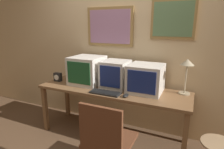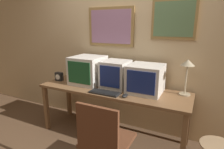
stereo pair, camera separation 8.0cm
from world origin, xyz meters
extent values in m
cube|color=#D1B284|center=(0.00, 1.27, 1.30)|extent=(8.00, 0.05, 2.60)
cube|color=olive|center=(0.69, 1.23, 1.66)|extent=(0.57, 0.02, 0.51)
cube|color=#56754C|center=(0.69, 1.21, 1.66)|extent=(0.50, 0.01, 0.44)
cube|color=olive|center=(-0.21, 1.23, 1.57)|extent=(0.74, 0.02, 0.57)
cube|color=gray|center=(-0.21, 1.21, 1.57)|extent=(0.65, 0.01, 0.49)
cube|color=brown|center=(0.00, 0.85, 0.72)|extent=(2.10, 0.63, 0.04)
cube|color=brown|center=(-1.00, 0.58, 0.35)|extent=(0.06, 0.06, 0.70)
cube|color=brown|center=(1.00, 0.58, 0.35)|extent=(0.06, 0.06, 0.70)
cube|color=brown|center=(-1.00, 1.12, 0.35)|extent=(0.06, 0.06, 0.70)
cube|color=brown|center=(1.00, 1.12, 0.35)|extent=(0.06, 0.06, 0.70)
cube|color=beige|center=(-0.44, 0.93, 0.94)|extent=(0.45, 0.45, 0.41)
cube|color=#194C28|center=(-0.44, 0.70, 0.95)|extent=(0.37, 0.01, 0.31)
cube|color=beige|center=(0.01, 0.95, 0.92)|extent=(0.35, 0.37, 0.38)
cube|color=navy|center=(0.01, 0.76, 0.93)|extent=(0.29, 0.01, 0.29)
cube|color=beige|center=(0.45, 0.93, 0.92)|extent=(0.43, 0.42, 0.37)
cube|color=navy|center=(0.45, 0.71, 0.93)|extent=(0.35, 0.01, 0.28)
cube|color=black|center=(0.00, 0.64, 0.75)|extent=(0.40, 0.16, 0.02)
cube|color=black|center=(0.00, 0.64, 0.76)|extent=(0.37, 0.13, 0.00)
ellipsoid|color=black|center=(0.28, 0.64, 0.75)|extent=(0.06, 0.11, 0.04)
cube|color=black|center=(-0.93, 0.83, 0.80)|extent=(0.12, 0.07, 0.13)
cylinder|color=white|center=(-0.93, 0.80, 0.80)|extent=(0.09, 0.01, 0.09)
cylinder|color=tan|center=(0.93, 1.05, 0.74)|extent=(0.14, 0.14, 0.02)
cylinder|color=tan|center=(0.93, 1.05, 0.94)|extent=(0.02, 0.02, 0.37)
cone|color=tan|center=(0.93, 1.05, 1.15)|extent=(0.17, 0.17, 0.08)
cube|color=brown|center=(0.29, 0.17, 0.42)|extent=(0.47, 0.47, 0.04)
cube|color=brown|center=(0.29, -0.05, 0.67)|extent=(0.43, 0.04, 0.45)
cylinder|color=#9E7F5B|center=(1.33, 0.59, 0.41)|extent=(0.36, 0.36, 0.02)
camera|label=1|loc=(1.02, -1.39, 1.59)|focal=30.00mm
camera|label=2|loc=(1.09, -1.35, 1.59)|focal=30.00mm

